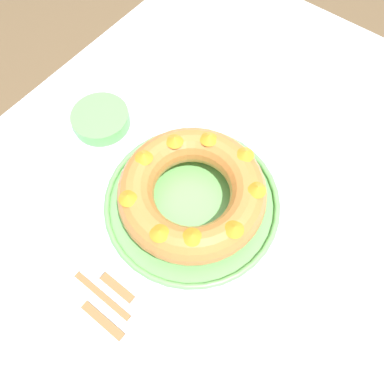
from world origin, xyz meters
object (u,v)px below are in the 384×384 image
Objects in this scene: serving_dish at (192,202)px; bundt_cake at (192,192)px; fork at (87,283)px; serving_knife at (86,306)px; napkin at (257,102)px; side_bowl at (101,119)px; cake_knife at (103,276)px.

bundt_cake reaches higher than serving_dish.
fork is 0.04m from serving_knife.
fork is 0.56m from napkin.
fork is 0.37m from side_bowl.
napkin is (0.56, -0.02, -0.00)m from fork.
bundt_cake reaches higher than side_bowl.
bundt_cake is 1.65× the size of napkin.
side_bowl reaches higher than serving_knife.
side_bowl is at bearing 82.87° from bundt_cake.
fork is (-0.25, 0.06, -0.01)m from serving_dish.
bundt_cake reaches higher than serving_knife.
napkin is at bearing 7.37° from bundt_cake.
fork reaches higher than napkin.
cake_knife is 0.94× the size of napkin.
fork is 1.04× the size of napkin.
cake_knife is (0.06, 0.01, -0.00)m from serving_knife.
side_bowl reaches higher than napkin.
serving_knife is 1.59× the size of side_bowl.
bundt_cake is at bearing -87.00° from serving_dish.
napkin is at bearing -3.13° from cake_knife.
serving_dish is at bearing 93.00° from bundt_cake.
cake_knife is 1.26× the size of side_bowl.
bundt_cake is 0.32m from napkin.
fork is at bearing 167.04° from serving_dish.
serving_dish is at bearing -97.13° from side_bowl.
serving_dish is at bearing -13.53° from cake_knife.
serving_knife is 0.06m from cake_knife.
fork is at bearing 40.86° from serving_knife.
serving_knife reaches higher than napkin.
serving_knife is 0.41m from side_bowl.
serving_dish reaches higher than serving_knife.
fork is at bearing 178.18° from napkin.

